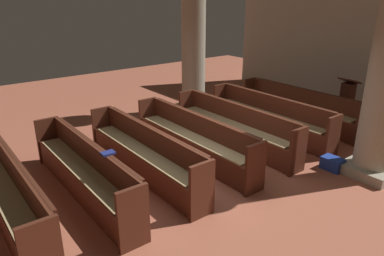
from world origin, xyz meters
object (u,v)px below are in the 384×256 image
object	(u,v)px
pillar_far_side	(193,39)
hymn_book	(108,153)
pew_row_0	(299,106)
kneeler_box_blue	(332,164)
pew_row_3	(193,136)
pew_row_4	(144,151)
pew_row_5	(83,169)
pew_row_1	(269,114)
lectern	(346,102)
pew_row_2	(234,124)
pew_row_6	(7,191)

from	to	relation	value
pillar_far_side	hymn_book	bearing A→B (deg)	-52.85
pew_row_0	kneeler_box_blue	bearing A→B (deg)	-38.76
pew_row_0	pew_row_3	distance (m)	3.32
pew_row_4	hymn_book	bearing A→B (deg)	-58.39
pew_row_5	hymn_book	world-z (taller)	hymn_book
pew_row_3	pew_row_1	bearing A→B (deg)	90.00
pew_row_4	pillar_far_side	xyz separation A→B (m)	(-2.42, 3.02, 1.49)
pew_row_3	kneeler_box_blue	bearing A→B (deg)	41.98
lectern	kneeler_box_blue	distance (m)	3.22
pew_row_4	pew_row_2	bearing A→B (deg)	90.00
pew_row_1	hymn_book	bearing A→B (deg)	-82.45
pew_row_2	pew_row_4	bearing A→B (deg)	-90.00
pew_row_0	pew_row_2	world-z (taller)	same
pew_row_2	kneeler_box_blue	xyz separation A→B (m)	(1.95, 0.65, -0.36)
pew_row_6	kneeler_box_blue	xyz separation A→B (m)	(1.95, 5.07, -0.36)
pew_row_6	pillar_far_side	size ratio (longest dim) A/B	0.88
pew_row_4	hymn_book	distance (m)	1.15
pillar_far_side	hymn_book	distance (m)	5.05
pew_row_2	pew_row_4	xyz separation A→B (m)	(0.00, -2.21, 0.00)
pew_row_2	pew_row_6	xyz separation A→B (m)	(0.00, -4.43, 0.00)
pew_row_4	pew_row_6	size ratio (longest dim) A/B	1.00
pew_row_3	pew_row_4	world-z (taller)	same
pew_row_0	pew_row_3	size ratio (longest dim) A/B	1.00
pew_row_1	pew_row_2	bearing A→B (deg)	-90.00
pew_row_1	lectern	distance (m)	2.46
pew_row_3	pew_row_4	xyz separation A→B (m)	(0.00, -1.11, 0.00)
pew_row_4	kneeler_box_blue	xyz separation A→B (m)	(1.95, 2.86, -0.36)
pew_row_5	hymn_book	size ratio (longest dim) A/B	17.04
pew_row_0	pew_row_4	bearing A→B (deg)	-90.00
pew_row_0	pew_row_2	bearing A→B (deg)	-90.00
pew_row_5	pew_row_6	size ratio (longest dim) A/B	1.00
pew_row_2	kneeler_box_blue	size ratio (longest dim) A/B	8.79
kneeler_box_blue	pillar_far_side	bearing A→B (deg)	177.93
pew_row_2	pew_row_5	world-z (taller)	same
pew_row_3	pew_row_5	distance (m)	2.21
pew_row_4	pew_row_6	world-z (taller)	same
pew_row_4	hymn_book	size ratio (longest dim) A/B	17.04
pew_row_1	pew_row_5	world-z (taller)	same
lectern	pew_row_6	bearing A→B (deg)	-93.72
pew_row_1	pew_row_4	size ratio (longest dim) A/B	1.00
pew_row_3	pew_row_2	bearing A→B (deg)	90.00
pew_row_6	pew_row_2	bearing A→B (deg)	90.00
pew_row_6	lectern	distance (m)	7.95
lectern	pew_row_4	bearing A→B (deg)	-95.15
lectern	pew_row_5	bearing A→B (deg)	-94.32
pew_row_6	hymn_book	world-z (taller)	hymn_book
lectern	hymn_book	size ratio (longest dim) A/B	5.55
pew_row_2	pew_row_6	size ratio (longest dim) A/B	1.00
pew_row_0	pew_row_3	bearing A→B (deg)	-90.00
pew_row_0	pew_row_6	world-z (taller)	same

